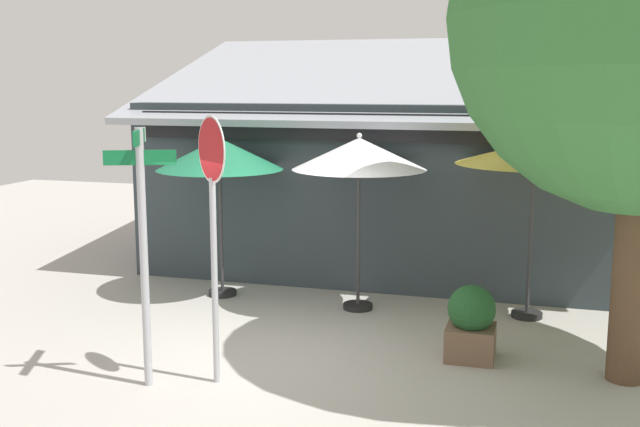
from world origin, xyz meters
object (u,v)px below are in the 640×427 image
patio_umbrella_ivory_center (359,155)px  patio_umbrella_forest_green_left (220,155)px  street_sign_post (143,232)px  stop_sign (213,201)px  patio_umbrella_mustard_right (534,155)px  sidewalk_planter (471,323)px

patio_umbrella_ivory_center → patio_umbrella_forest_green_left: bearing=177.0°
patio_umbrella_ivory_center → street_sign_post: bearing=-114.2°
stop_sign → street_sign_post: bearing=-157.3°
patio_umbrella_forest_green_left → patio_umbrella_ivory_center: patio_umbrella_ivory_center is taller
patio_umbrella_forest_green_left → patio_umbrella_ivory_center: (2.24, -0.12, 0.07)m
stop_sign → patio_umbrella_mustard_right: size_ratio=1.15×
patio_umbrella_forest_green_left → street_sign_post: bearing=-79.5°
patio_umbrella_forest_green_left → sidewalk_planter: bearing=-23.5°
patio_umbrella_mustard_right → patio_umbrella_forest_green_left: bearing=-178.0°
stop_sign → patio_umbrella_forest_green_left: (-1.37, 3.31, 0.17)m
patio_umbrella_forest_green_left → patio_umbrella_ivory_center: 2.24m
street_sign_post → patio_umbrella_mustard_right: (4.01, 3.77, 0.61)m
patio_umbrella_mustard_right → street_sign_post: bearing=-136.8°
street_sign_post → stop_sign: (0.70, 0.29, 0.32)m
patio_umbrella_ivory_center → sidewalk_planter: (1.81, -1.65, -1.85)m
stop_sign → patio_umbrella_mustard_right: stop_sign is taller
stop_sign → patio_umbrella_ivory_center: bearing=74.7°
patio_umbrella_forest_green_left → patio_umbrella_mustard_right: size_ratio=0.98×
street_sign_post → patio_umbrella_forest_green_left: (-0.67, 3.60, 0.49)m
patio_umbrella_mustard_right → sidewalk_planter: (-0.63, -1.93, -1.89)m
stop_sign → patio_umbrella_ivory_center: 3.32m
street_sign_post → stop_sign: stop_sign is taller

